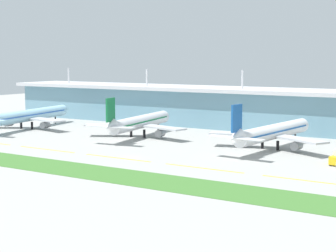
% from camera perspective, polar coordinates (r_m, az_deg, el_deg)
% --- Properties ---
extents(ground_plane, '(600.00, 600.00, 0.00)m').
position_cam_1_polar(ground_plane, '(196.12, -3.75, -3.19)').
color(ground_plane, '#9E9E99').
extents(terminal_building, '(288.00, 34.00, 28.78)m').
position_cam_1_polar(terminal_building, '(277.53, 8.06, 1.84)').
color(terminal_building, '#6693A8').
rests_on(terminal_building, ground).
extents(airliner_nearest, '(48.02, 68.93, 18.90)m').
position_cam_1_polar(airliner_nearest, '(282.62, -14.10, 1.05)').
color(airliner_nearest, '#9ED1EA').
rests_on(airliner_nearest, ground).
extents(airliner_near_middle, '(48.18, 60.19, 18.90)m').
position_cam_1_polar(airliner_near_middle, '(245.01, -2.97, 0.37)').
color(airliner_near_middle, silver).
rests_on(airliner_near_middle, ground).
extents(airliner_far_middle, '(48.66, 63.62, 18.90)m').
position_cam_1_polar(airliner_far_middle, '(215.79, 10.58, -0.63)').
color(airliner_far_middle, white).
rests_on(airliner_far_middle, ground).
extents(taxiway_stripe_mid_west, '(28.00, 0.70, 0.04)m').
position_cam_1_polar(taxiway_stripe_mid_west, '(216.97, -12.29, -2.35)').
color(taxiway_stripe_mid_west, yellow).
rests_on(taxiway_stripe_mid_west, ground).
extents(taxiway_stripe_centre, '(28.00, 0.70, 0.04)m').
position_cam_1_polar(taxiway_stripe_centre, '(194.78, -5.16, -3.27)').
color(taxiway_stripe_centre, yellow).
rests_on(taxiway_stripe_centre, ground).
extents(taxiway_stripe_mid_east, '(28.00, 0.70, 0.04)m').
position_cam_1_polar(taxiway_stripe_mid_east, '(176.38, 3.65, -4.33)').
color(taxiway_stripe_mid_east, yellow).
rests_on(taxiway_stripe_mid_east, ground).
extents(taxiway_stripe_east, '(28.00, 0.70, 0.04)m').
position_cam_1_polar(taxiway_stripe_east, '(163.09, 14.21, -5.46)').
color(taxiway_stripe_east, yellow).
rests_on(taxiway_stripe_east, ground).
extents(grass_verge, '(300.00, 18.00, 0.10)m').
position_cam_1_polar(grass_verge, '(175.21, -9.06, -4.47)').
color(grass_verge, '#3D702D').
rests_on(grass_verge, ground).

